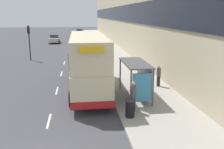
{
  "coord_description": "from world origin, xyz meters",
  "views": [
    {
      "loc": [
        1.76,
        -8.36,
        5.84
      ],
      "look_at": [
        5.81,
        21.36,
        -1.46
      ],
      "focal_mm": 40.0,
      "sensor_mm": 36.0,
      "label": 1
    }
  ],
  "objects_px": {
    "car_3": "(79,32)",
    "traffic_light_far_kerb": "(29,37)",
    "pedestrian_at_shelter": "(133,96)",
    "car_1": "(54,39)",
    "pedestrian_1": "(159,76)",
    "litter_bin": "(130,108)",
    "car_0": "(86,47)",
    "bus_shelter": "(139,74)",
    "double_decker_bus_near": "(88,62)",
    "car_2": "(82,37)"
  },
  "relations": [
    {
      "from": "double_decker_bus_near",
      "to": "pedestrian_at_shelter",
      "type": "relative_size",
      "value": 5.62
    },
    {
      "from": "double_decker_bus_near",
      "to": "car_2",
      "type": "bearing_deg",
      "value": 89.6
    },
    {
      "from": "car_2",
      "to": "car_3",
      "type": "distance_m",
      "value": 15.82
    },
    {
      "from": "car_2",
      "to": "litter_bin",
      "type": "height_order",
      "value": "car_2"
    },
    {
      "from": "pedestrian_at_shelter",
      "to": "pedestrian_1",
      "type": "relative_size",
      "value": 1.08
    },
    {
      "from": "car_1",
      "to": "car_2",
      "type": "bearing_deg",
      "value": -155.24
    },
    {
      "from": "double_decker_bus_near",
      "to": "car_3",
      "type": "distance_m",
      "value": 52.58
    },
    {
      "from": "car_1",
      "to": "traffic_light_far_kerb",
      "type": "bearing_deg",
      "value": 86.14
    },
    {
      "from": "car_1",
      "to": "car_2",
      "type": "relative_size",
      "value": 1.09
    },
    {
      "from": "pedestrian_1",
      "to": "traffic_light_far_kerb",
      "type": "bearing_deg",
      "value": 131.29
    },
    {
      "from": "litter_bin",
      "to": "traffic_light_far_kerb",
      "type": "relative_size",
      "value": 0.24
    },
    {
      "from": "car_3",
      "to": "traffic_light_far_kerb",
      "type": "bearing_deg",
      "value": -99.81
    },
    {
      "from": "bus_shelter",
      "to": "car_2",
      "type": "bearing_deg",
      "value": 94.41
    },
    {
      "from": "car_1",
      "to": "pedestrian_1",
      "type": "bearing_deg",
      "value": 108.16
    },
    {
      "from": "pedestrian_1",
      "to": "pedestrian_at_shelter",
      "type": "bearing_deg",
      "value": -122.66
    },
    {
      "from": "pedestrian_at_shelter",
      "to": "traffic_light_far_kerb",
      "type": "relative_size",
      "value": 0.42
    },
    {
      "from": "pedestrian_1",
      "to": "car_2",
      "type": "bearing_deg",
      "value": 98.32
    },
    {
      "from": "double_decker_bus_near",
      "to": "pedestrian_at_shelter",
      "type": "bearing_deg",
      "value": -64.0
    },
    {
      "from": "bus_shelter",
      "to": "litter_bin",
      "type": "bearing_deg",
      "value": -111.54
    },
    {
      "from": "car_2",
      "to": "bus_shelter",
      "type": "bearing_deg",
      "value": -85.59
    },
    {
      "from": "car_2",
      "to": "pedestrian_1",
      "type": "xyz_separation_m",
      "value": [
        5.37,
        -36.7,
        0.19
      ]
    },
    {
      "from": "car_3",
      "to": "traffic_light_far_kerb",
      "type": "distance_m",
      "value": 38.91
    },
    {
      "from": "car_0",
      "to": "car_1",
      "type": "relative_size",
      "value": 0.94
    },
    {
      "from": "double_decker_bus_near",
      "to": "car_3",
      "type": "bearing_deg",
      "value": 90.28
    },
    {
      "from": "car_0",
      "to": "car_1",
      "type": "bearing_deg",
      "value": 112.81
    },
    {
      "from": "car_0",
      "to": "litter_bin",
      "type": "xyz_separation_m",
      "value": [
        1.54,
        -25.38,
        -0.17
      ]
    },
    {
      "from": "car_1",
      "to": "traffic_light_far_kerb",
      "type": "xyz_separation_m",
      "value": [
        -1.34,
        -19.8,
        2.13
      ]
    },
    {
      "from": "pedestrian_at_shelter",
      "to": "traffic_light_far_kerb",
      "type": "bearing_deg",
      "value": 115.79
    },
    {
      "from": "double_decker_bus_near",
      "to": "car_1",
      "type": "bearing_deg",
      "value": 99.23
    },
    {
      "from": "car_2",
      "to": "litter_bin",
      "type": "xyz_separation_m",
      "value": [
        1.82,
        -42.5,
        -0.16
      ]
    },
    {
      "from": "pedestrian_1",
      "to": "car_3",
      "type": "bearing_deg",
      "value": 96.39
    },
    {
      "from": "bus_shelter",
      "to": "double_decker_bus_near",
      "type": "distance_m",
      "value": 4.26
    },
    {
      "from": "litter_bin",
      "to": "bus_shelter",
      "type": "bearing_deg",
      "value": 68.46
    },
    {
      "from": "pedestrian_at_shelter",
      "to": "litter_bin",
      "type": "relative_size",
      "value": 1.77
    },
    {
      "from": "pedestrian_1",
      "to": "double_decker_bus_near",
      "type": "bearing_deg",
      "value": -179.56
    },
    {
      "from": "car_0",
      "to": "car_2",
      "type": "height_order",
      "value": "car_0"
    },
    {
      "from": "car_3",
      "to": "pedestrian_1",
      "type": "height_order",
      "value": "pedestrian_1"
    },
    {
      "from": "pedestrian_at_shelter",
      "to": "litter_bin",
      "type": "xyz_separation_m",
      "value": [
        -0.34,
        -0.8,
        -0.42
      ]
    },
    {
      "from": "car_1",
      "to": "car_3",
      "type": "bearing_deg",
      "value": -105.96
    },
    {
      "from": "car_0",
      "to": "pedestrian_1",
      "type": "bearing_deg",
      "value": -75.43
    },
    {
      "from": "car_2",
      "to": "pedestrian_at_shelter",
      "type": "distance_m",
      "value": 41.76
    },
    {
      "from": "traffic_light_far_kerb",
      "to": "pedestrian_at_shelter",
      "type": "bearing_deg",
      "value": -64.21
    },
    {
      "from": "bus_shelter",
      "to": "litter_bin",
      "type": "relative_size",
      "value": 4.0
    },
    {
      "from": "car_3",
      "to": "litter_bin",
      "type": "height_order",
      "value": "car_3"
    },
    {
      "from": "bus_shelter",
      "to": "car_1",
      "type": "relative_size",
      "value": 0.92
    },
    {
      "from": "litter_bin",
      "to": "car_0",
      "type": "bearing_deg",
      "value": 93.47
    },
    {
      "from": "car_0",
      "to": "pedestrian_at_shelter",
      "type": "height_order",
      "value": "pedestrian_at_shelter"
    },
    {
      "from": "car_1",
      "to": "pedestrian_1",
      "type": "xyz_separation_m",
      "value": [
        11.17,
        -34.03,
        0.14
      ]
    },
    {
      "from": "double_decker_bus_near",
      "to": "car_0",
      "type": "distance_m",
      "value": 19.68
    },
    {
      "from": "pedestrian_at_shelter",
      "to": "pedestrian_1",
      "type": "distance_m",
      "value": 5.94
    }
  ]
}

